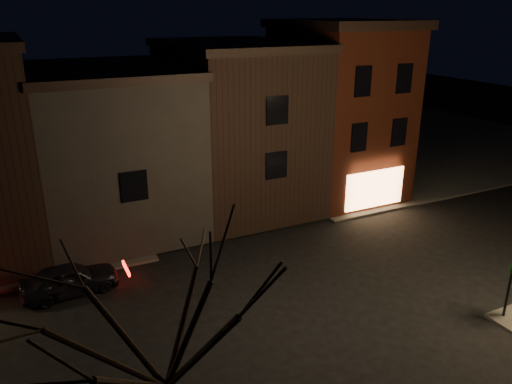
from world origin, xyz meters
TOP-DOWN VIEW (x-y plane):
  - ground at (0.00, 0.00)m, footprint 120.00×120.00m
  - sidewalk_far_right at (20.00, 20.00)m, footprint 30.00×30.00m
  - corner_building at (8.00, 9.47)m, footprint 6.50×8.50m
  - row_building_a at (1.50, 10.50)m, footprint 7.30×10.30m
  - row_building_b at (-5.75, 10.50)m, footprint 7.80×10.30m
  - bare_tree_left at (-8.00, -7.00)m, footprint 5.60×5.60m
  - parked_car_a at (-9.06, 3.83)m, footprint 3.99×1.84m

SIDE VIEW (x-z plane):
  - ground at x=0.00m, z-range 0.00..0.00m
  - sidewalk_far_right at x=20.00m, z-range 0.00..0.12m
  - parked_car_a at x=-9.06m, z-range 0.00..1.33m
  - row_building_b at x=-5.75m, z-range 0.13..8.53m
  - row_building_a at x=1.50m, z-range 0.13..9.53m
  - corner_building at x=8.00m, z-range 0.15..10.65m
  - bare_tree_left at x=-8.00m, z-range 1.68..9.18m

